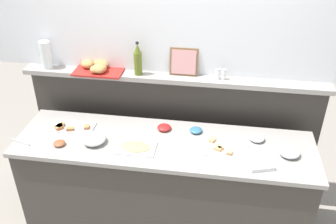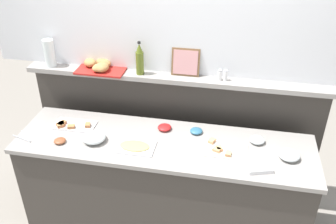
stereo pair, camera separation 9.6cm
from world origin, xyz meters
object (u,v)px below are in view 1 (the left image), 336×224
(sandwich_platter_side, at_px, (224,148))
(water_carafe, at_px, (46,55))
(condiment_bowl_cream, at_px, (164,127))
(serving_tongs, at_px, (22,141))
(sandwich_platter_rear, at_px, (71,127))
(olive_oil_bottle, at_px, (138,60))
(bread_basket, at_px, (98,68))
(cold_cuts_platter, at_px, (135,147))
(glass_bowl_large, at_px, (289,152))
(condiment_bowl_dark, at_px, (59,143))
(salt_shaker, at_px, (218,74))
(napkin_stack, at_px, (259,163))
(glass_bowl_small, at_px, (94,139))
(framed_picture, at_px, (184,62))
(condiment_bowl_teal, at_px, (196,130))
(pepper_shaker, at_px, (224,74))
(glass_bowl_medium, at_px, (257,138))

(sandwich_platter_side, xyz_separation_m, water_carafe, (-1.51, 0.44, 0.47))
(sandwich_platter_side, relative_size, water_carafe, 1.45)
(condiment_bowl_cream, xyz_separation_m, serving_tongs, (-1.05, -0.32, -0.01))
(sandwich_platter_rear, relative_size, olive_oil_bottle, 1.22)
(bread_basket, bearing_deg, cold_cuts_platter, -50.94)
(glass_bowl_large, height_order, bread_basket, bread_basket)
(condiment_bowl_dark, distance_m, water_carafe, 0.79)
(condiment_bowl_cream, height_order, salt_shaker, salt_shaker)
(sandwich_platter_rear, bearing_deg, napkin_stack, -9.01)
(glass_bowl_small, height_order, condiment_bowl_cream, glass_bowl_small)
(cold_cuts_platter, height_order, condiment_bowl_cream, condiment_bowl_cream)
(water_carafe, bearing_deg, sandwich_platter_rear, -50.78)
(salt_shaker, xyz_separation_m, framed_picture, (-0.28, 0.04, 0.07))
(glass_bowl_small, height_order, condiment_bowl_teal, glass_bowl_small)
(condiment_bowl_dark, relative_size, bread_basket, 0.22)
(glass_bowl_large, distance_m, salt_shaker, 0.80)
(sandwich_platter_rear, height_order, pepper_shaker, pepper_shaker)
(glass_bowl_small, bearing_deg, framed_picture, 41.63)
(napkin_stack, distance_m, bread_basket, 1.48)
(condiment_bowl_cream, relative_size, bread_basket, 0.27)
(glass_bowl_small, bearing_deg, serving_tongs, -173.19)
(condiment_bowl_cream, xyz_separation_m, salt_shaker, (0.39, 0.25, 0.38))
(sandwich_platter_side, bearing_deg, framed_picture, 127.47)
(glass_bowl_large, bearing_deg, cold_cuts_platter, -175.75)
(napkin_stack, xyz_separation_m, bread_basket, (-1.31, 0.56, 0.38))
(sandwich_platter_side, height_order, glass_bowl_large, glass_bowl_large)
(glass_bowl_medium, xyz_separation_m, glass_bowl_small, (-1.22, -0.22, 0.01))
(condiment_bowl_cream, height_order, condiment_bowl_dark, condiment_bowl_cream)
(framed_picture, bearing_deg, condiment_bowl_teal, -63.69)
(condiment_bowl_teal, bearing_deg, condiment_bowl_cream, -179.54)
(pepper_shaker, bearing_deg, framed_picture, 173.21)
(glass_bowl_large, xyz_separation_m, serving_tongs, (-1.99, -0.13, -0.02))
(olive_oil_bottle, height_order, pepper_shaker, olive_oil_bottle)
(glass_bowl_small, relative_size, condiment_bowl_cream, 1.64)
(framed_picture, bearing_deg, water_carafe, -178.07)
(serving_tongs, height_order, framed_picture, framed_picture)
(bread_basket, bearing_deg, glass_bowl_large, -15.56)
(glass_bowl_large, distance_m, glass_bowl_medium, 0.27)
(pepper_shaker, xyz_separation_m, framed_picture, (-0.32, 0.04, 0.07))
(salt_shaker, bearing_deg, condiment_bowl_dark, -153.35)
(serving_tongs, bearing_deg, glass_bowl_medium, 9.13)
(serving_tongs, height_order, bread_basket, bread_basket)
(sandwich_platter_rear, distance_m, pepper_shaker, 1.29)
(sandwich_platter_rear, bearing_deg, sandwich_platter_side, -4.34)
(condiment_bowl_cream, height_order, napkin_stack, condiment_bowl_cream)
(serving_tongs, bearing_deg, sandwich_platter_rear, 37.18)
(condiment_bowl_cream, bearing_deg, glass_bowl_medium, -3.10)
(sandwich_platter_rear, xyz_separation_m, cold_cuts_platter, (0.58, -0.18, -0.00))
(condiment_bowl_cream, bearing_deg, glass_bowl_small, -152.51)
(olive_oil_bottle, relative_size, water_carafe, 1.19)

